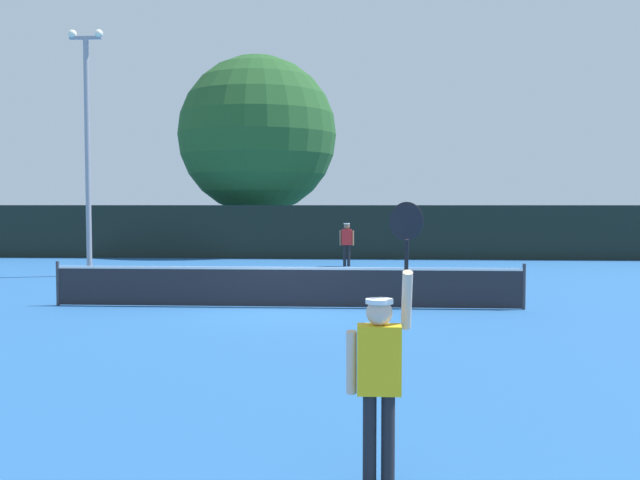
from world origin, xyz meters
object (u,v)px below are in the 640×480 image
player_serving (380,362)px  player_receiving (347,240)px  parked_car_near (285,233)px  tennis_ball (404,302)px  large_tree (257,135)px  light_pole (87,137)px

player_serving → player_receiving: bearing=92.1°
player_serving → parked_car_near: (-4.55, 33.63, -0.31)m
player_receiving → parked_car_near: 12.68m
player_receiving → tennis_ball: 10.33m
player_serving → parked_car_near: player_serving is taller
tennis_ball → large_tree: bearing=109.8°
player_serving → player_receiving: size_ratio=1.47×
light_pole → large_tree: 12.08m
player_receiving → large_tree: (-4.57, 7.13, 4.79)m
large_tree → parked_car_near: 7.14m
parked_car_near → tennis_ball: bearing=-75.5°
light_pole → player_serving: bearing=-61.4°
large_tree → player_serving: bearing=-79.4°
light_pole → parked_car_near: (4.90, 16.29, -3.93)m
light_pole → large_tree: size_ratio=0.85×
player_serving → light_pole: bearing=118.6°
light_pole → large_tree: (4.09, 11.31, 1.13)m
large_tree → parked_car_near: bearing=80.8°
player_serving → parked_car_near: 33.94m
player_serving → light_pole: light_pole is taller
player_serving → player_receiving: (-0.78, 21.52, -0.05)m
parked_car_near → light_pole: bearing=-105.9°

